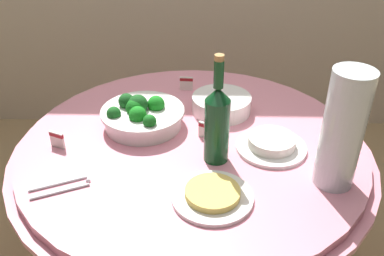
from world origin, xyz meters
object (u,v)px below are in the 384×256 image
object	(u,v)px
label_placard_mid	(57,139)
plate_stack	(221,104)
food_plate_noodles	(212,195)
serving_tongs	(62,187)
broccoli_bowl	(142,115)
label_placard_front	(206,130)
food_plate_rice	(271,144)
decorative_fruit_vase	(342,136)
label_placard_rear	(186,83)
wine_bottle	(217,122)

from	to	relation	value
label_placard_mid	plate_stack	bearing A→B (deg)	24.62
food_plate_noodles	serving_tongs	bearing A→B (deg)	175.26
broccoli_bowl	label_placard_front	size ratio (longest dim) A/B	5.09
serving_tongs	food_plate_rice	size ratio (longest dim) A/B	0.75
food_plate_rice	label_placard_mid	size ratio (longest dim) A/B	4.00
broccoli_bowl	plate_stack	distance (m)	0.29
decorative_fruit_vase	label_placard_rear	distance (m)	0.71
food_plate_rice	label_placard_rear	xyz separation A→B (m)	(-0.28, 0.40, 0.01)
broccoli_bowl	food_plate_rice	size ratio (longest dim) A/B	1.27
serving_tongs	label_placard_rear	xyz separation A→B (m)	(0.32, 0.60, 0.03)
plate_stack	decorative_fruit_vase	bearing A→B (deg)	-52.58
wine_bottle	serving_tongs	xyz separation A→B (m)	(-0.43, -0.15, -0.12)
serving_tongs	decorative_fruit_vase	bearing A→B (deg)	3.60
food_plate_rice	label_placard_rear	size ratio (longest dim) A/B	4.00
plate_stack	label_placard_mid	distance (m)	0.57
broccoli_bowl	label_placard_front	world-z (taller)	broccoli_bowl
label_placard_rear	serving_tongs	bearing A→B (deg)	-118.14
food_plate_noodles	label_placard_rear	world-z (taller)	label_placard_rear
decorative_fruit_vase	wine_bottle	bearing A→B (deg)	162.75
broccoli_bowl	label_placard_rear	world-z (taller)	broccoli_bowl
plate_stack	decorative_fruit_vase	world-z (taller)	decorative_fruit_vase
serving_tongs	label_placard_front	bearing A→B (deg)	33.49
food_plate_noodles	label_placard_front	bearing A→B (deg)	93.18
broccoli_bowl	wine_bottle	bearing A→B (deg)	-36.74
serving_tongs	food_plate_noodles	bearing A→B (deg)	-4.74
wine_bottle	plate_stack	bearing A→B (deg)	84.76
decorative_fruit_vase	label_placard_front	size ratio (longest dim) A/B	6.18
food_plate_noodles	wine_bottle	bearing A→B (deg)	85.78
decorative_fruit_vase	food_plate_rice	distance (m)	0.26
food_plate_rice	label_placard_mid	bearing A→B (deg)	-179.50
wine_bottle	decorative_fruit_vase	world-z (taller)	decorative_fruit_vase
decorative_fruit_vase	food_plate_noodles	xyz separation A→B (m)	(-0.34, -0.08, -0.14)
label_placard_front	wine_bottle	bearing A→B (deg)	-75.38
decorative_fruit_vase	label_placard_mid	world-z (taller)	decorative_fruit_vase
food_plate_noodles	label_placard_mid	world-z (taller)	label_placard_mid
decorative_fruit_vase	label_placard_mid	bearing A→B (deg)	169.57
plate_stack	label_placard_rear	xyz separation A→B (m)	(-0.13, 0.17, 0.00)
plate_stack	label_placard_mid	xyz separation A→B (m)	(-0.52, -0.24, 0.00)
label_placard_rear	food_plate_noodles	bearing A→B (deg)	-81.91
decorative_fruit_vase	serving_tongs	distance (m)	0.77
wine_bottle	food_plate_rice	distance (m)	0.21
label_placard_front	label_placard_rear	size ratio (longest dim) A/B	1.00
label_placard_mid	label_placard_rear	distance (m)	0.56
decorative_fruit_vase	broccoli_bowl	bearing A→B (deg)	153.52
broccoli_bowl	label_placard_rear	distance (m)	0.31
plate_stack	label_placard_front	distance (m)	0.18
food_plate_rice	wine_bottle	bearing A→B (deg)	-162.22
plate_stack	serving_tongs	bearing A→B (deg)	-136.12
food_plate_rice	food_plate_noodles	distance (m)	0.30
broccoli_bowl	label_placard_front	distance (m)	0.23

